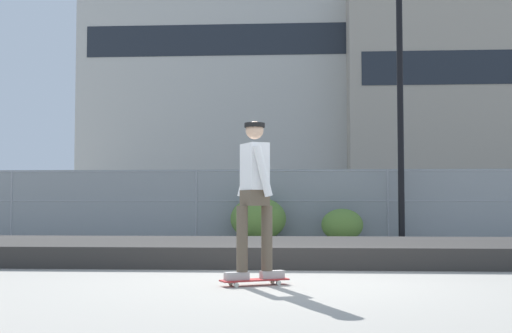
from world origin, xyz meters
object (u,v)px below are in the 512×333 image
skater (255,188)px  parked_car_mid (300,207)px  shrub_center (342,225)px  shrub_left (258,219)px  skateboard (255,280)px  street_lamp (400,74)px  parked_car_near (126,207)px

skater → parked_car_mid: bearing=87.5°
skater → shrub_center: 9.50m
parked_car_mid → shrub_center: parked_car_mid is taller
shrub_center → shrub_left: bearing=176.7°
skateboard → shrub_center: shrub_center is taller
street_lamp → parked_car_mid: 5.45m
skateboard → parked_car_near: parked_car_near is taller
skateboard → parked_car_mid: size_ratio=0.18×
skateboard → skater: size_ratio=0.44×
street_lamp → parked_car_mid: (-2.56, 3.38, -3.43)m
skater → street_lamp: size_ratio=0.27×
parked_car_mid → street_lamp: bearing=-52.9°
skater → parked_car_mid: 12.88m
street_lamp → parked_car_near: 9.15m
parked_car_mid → shrub_left: (-1.07, -3.41, -0.29)m
street_lamp → shrub_center: street_lamp is taller
skater → shrub_left: (-0.51, 9.45, -0.56)m
parked_car_near → shrub_center: (6.37, -3.31, -0.43)m
skateboard → skater: skater is taller
street_lamp → shrub_left: street_lamp is taller
parked_car_near → shrub_center: 7.19m
parked_car_near → skater: bearing=-69.4°
shrub_left → street_lamp: bearing=0.5°
skater → shrub_center: bearing=80.2°
parked_car_mid → shrub_left: 3.59m
skateboard → parked_car_near: (-4.76, 12.64, 0.78)m
street_lamp → parked_car_mid: bearing=127.1°
skateboard → parked_car_near: size_ratio=0.18×
street_lamp → shrub_center: bearing=-174.3°
skater → parked_car_mid: size_ratio=0.41×
street_lamp → shrub_left: bearing=-179.5°
skateboard → parked_car_mid: 12.90m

